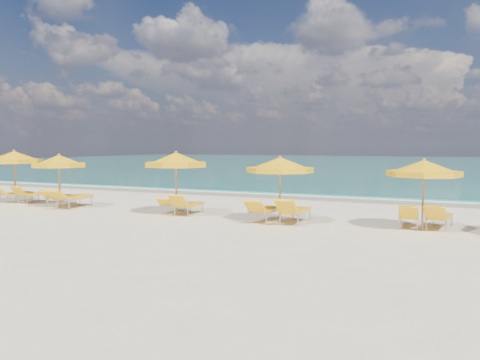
% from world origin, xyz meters
% --- Properties ---
extents(ground_plane, '(120.00, 120.00, 0.00)m').
position_xyz_m(ground_plane, '(0.00, 0.00, 0.00)').
color(ground_plane, beige).
extents(ocean, '(120.00, 80.00, 0.30)m').
position_xyz_m(ocean, '(0.00, 48.00, 0.00)').
color(ocean, '#147061').
rests_on(ocean, ground).
extents(wet_sand_band, '(120.00, 2.60, 0.01)m').
position_xyz_m(wet_sand_band, '(0.00, 7.40, 0.00)').
color(wet_sand_band, tan).
rests_on(wet_sand_band, ground).
extents(foam_line, '(120.00, 1.20, 0.03)m').
position_xyz_m(foam_line, '(0.00, 8.20, 0.00)').
color(foam_line, white).
rests_on(foam_line, ground).
extents(whitecap_near, '(14.00, 0.36, 0.05)m').
position_xyz_m(whitecap_near, '(-6.00, 17.00, 0.00)').
color(whitecap_near, white).
rests_on(whitecap_near, ground).
extents(whitecap_far, '(18.00, 0.30, 0.05)m').
position_xyz_m(whitecap_far, '(8.00, 24.00, 0.00)').
color(whitecap_far, white).
rests_on(whitecap_far, ground).
extents(umbrella_1, '(2.61, 2.61, 2.28)m').
position_xyz_m(umbrella_1, '(-9.93, 0.22, 1.95)').
color(umbrella_1, tan).
rests_on(umbrella_1, ground).
extents(umbrella_2, '(2.73, 2.73, 2.14)m').
position_xyz_m(umbrella_2, '(-7.08, -0.14, 1.83)').
color(umbrella_2, tan).
rests_on(umbrella_2, ground).
extents(umbrella_3, '(2.50, 2.50, 2.28)m').
position_xyz_m(umbrella_3, '(-1.82, 0.03, 1.94)').
color(umbrella_3, tan).
rests_on(umbrella_3, ground).
extents(umbrella_4, '(2.81, 2.81, 2.15)m').
position_xyz_m(umbrella_4, '(2.09, -0.13, 1.84)').
color(umbrella_4, tan).
rests_on(umbrella_4, ground).
extents(umbrella_5, '(2.16, 2.16, 2.11)m').
position_xyz_m(umbrella_5, '(6.32, 0.23, 1.80)').
color(umbrella_5, tan).
rests_on(umbrella_5, ground).
extents(lounger_1_left, '(0.83, 1.77, 0.83)m').
position_xyz_m(lounger_1_left, '(-10.31, 0.54, 0.22)').
color(lounger_1_left, '#A5A8AD').
rests_on(lounger_1_left, ground).
extents(lounger_1_right, '(0.60, 1.63, 0.80)m').
position_xyz_m(lounger_1_right, '(-9.44, 0.66, 0.21)').
color(lounger_1_right, '#A5A8AD').
rests_on(lounger_1_right, ground).
extents(lounger_2_left, '(0.83, 1.83, 0.73)m').
position_xyz_m(lounger_2_left, '(-7.53, 0.38, 0.21)').
color(lounger_2_left, '#A5A8AD').
rests_on(lounger_2_left, ground).
extents(lounger_2_right, '(0.74, 2.07, 0.84)m').
position_xyz_m(lounger_2_right, '(-6.60, 0.09, 0.25)').
color(lounger_2_right, '#A5A8AD').
rests_on(lounger_2_right, ground).
extents(lounger_3_left, '(0.81, 1.73, 0.67)m').
position_xyz_m(lounger_3_left, '(-2.27, 0.54, 0.20)').
color(lounger_3_left, '#A5A8AD').
rests_on(lounger_3_left, ground).
extents(lounger_3_right, '(0.62, 1.68, 0.83)m').
position_xyz_m(lounger_3_right, '(-1.47, 0.26, 0.21)').
color(lounger_3_right, '#A5A8AD').
rests_on(lounger_3_right, ground).
extents(lounger_4_left, '(0.73, 1.85, 0.82)m').
position_xyz_m(lounger_4_left, '(1.56, 0.03, 0.23)').
color(lounger_4_left, '#A5A8AD').
rests_on(lounger_4_left, ground).
extents(lounger_4_right, '(0.69, 1.89, 0.90)m').
position_xyz_m(lounger_4_right, '(2.55, 0.03, 0.24)').
color(lounger_4_right, '#A5A8AD').
rests_on(lounger_4_right, ground).
extents(lounger_5_left, '(0.63, 1.68, 0.78)m').
position_xyz_m(lounger_5_left, '(5.92, 0.72, 0.21)').
color(lounger_5_left, '#A5A8AD').
rests_on(lounger_5_left, ground).
extents(lounger_5_right, '(0.82, 1.78, 0.81)m').
position_xyz_m(lounger_5_right, '(6.77, 0.80, 0.22)').
color(lounger_5_right, '#A5A8AD').
rests_on(lounger_5_right, ground).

